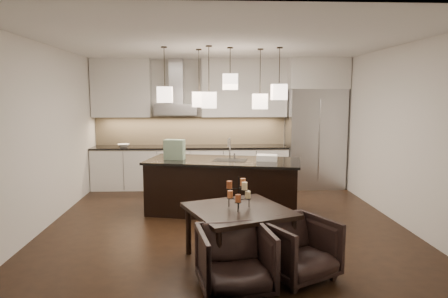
{
  "coord_description": "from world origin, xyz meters",
  "views": [
    {
      "loc": [
        -0.3,
        -6.22,
        2.01
      ],
      "look_at": [
        0.0,
        0.2,
        1.15
      ],
      "focal_mm": 32.0,
      "sensor_mm": 36.0,
      "label": 1
    }
  ],
  "objects_px": {
    "refrigerator": "(315,139)",
    "armchair_left": "(235,260)",
    "dining_table": "(238,235)",
    "island_body": "(223,187)",
    "armchair_right": "(298,248)"
  },
  "relations": [
    {
      "from": "refrigerator",
      "to": "armchair_left",
      "type": "bearing_deg",
      "value": -114.1
    },
    {
      "from": "dining_table",
      "to": "armchair_left",
      "type": "xyz_separation_m",
      "value": [
        -0.1,
        -0.76,
        0.01
      ]
    },
    {
      "from": "island_body",
      "to": "armchair_right",
      "type": "xyz_separation_m",
      "value": [
        0.72,
        -2.54,
        -0.11
      ]
    },
    {
      "from": "dining_table",
      "to": "armchair_left",
      "type": "relative_size",
      "value": 1.49
    },
    {
      "from": "island_body",
      "to": "armchair_left",
      "type": "bearing_deg",
      "value": -77.58
    },
    {
      "from": "refrigerator",
      "to": "island_body",
      "type": "distance_m",
      "value": 2.89
    },
    {
      "from": "armchair_left",
      "to": "refrigerator",
      "type": "bearing_deg",
      "value": 55.95
    },
    {
      "from": "island_body",
      "to": "armchair_left",
      "type": "xyz_separation_m",
      "value": [
        -0.01,
        -2.84,
        -0.1
      ]
    },
    {
      "from": "dining_table",
      "to": "armchair_left",
      "type": "height_order",
      "value": "armchair_left"
    },
    {
      "from": "armchair_right",
      "to": "dining_table",
      "type": "bearing_deg",
      "value": 115.29
    },
    {
      "from": "dining_table",
      "to": "armchair_right",
      "type": "relative_size",
      "value": 1.51
    },
    {
      "from": "island_body",
      "to": "dining_table",
      "type": "bearing_deg",
      "value": -74.88
    },
    {
      "from": "island_body",
      "to": "dining_table",
      "type": "relative_size",
      "value": 2.27
    },
    {
      "from": "refrigerator",
      "to": "armchair_right",
      "type": "relative_size",
      "value": 2.93
    },
    {
      "from": "armchair_left",
      "to": "armchair_right",
      "type": "xyz_separation_m",
      "value": [
        0.73,
        0.29,
        -0.0
      ]
    }
  ]
}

